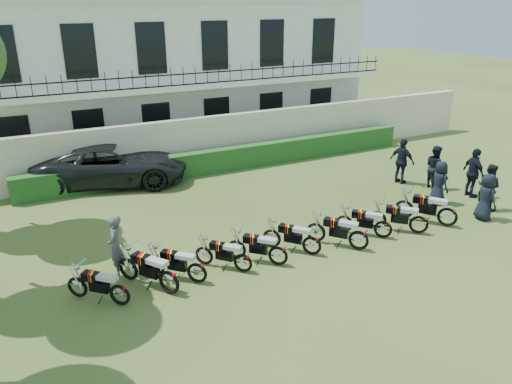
# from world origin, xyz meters

# --- Properties ---
(ground) EXTENTS (100.00, 100.00, 0.00)m
(ground) POSITION_xyz_m (0.00, 0.00, 0.00)
(ground) COLOR #3D5120
(ground) RESTS_ON ground
(perimeter_wall) EXTENTS (30.00, 0.35, 2.30)m
(perimeter_wall) POSITION_xyz_m (0.00, 8.00, 1.17)
(perimeter_wall) COLOR beige
(perimeter_wall) RESTS_ON ground
(hedge) EXTENTS (18.00, 0.60, 1.00)m
(hedge) POSITION_xyz_m (1.00, 7.20, 0.50)
(hedge) COLOR #1E4E1B
(hedge) RESTS_ON ground
(building) EXTENTS (20.40, 9.60, 7.40)m
(building) POSITION_xyz_m (0.00, 13.96, 3.71)
(building) COLOR white
(building) RESTS_ON ground
(motorcycle_0) EXTENTS (1.35, 1.30, 0.98)m
(motorcycle_0) POSITION_xyz_m (-5.83, -1.28, 0.45)
(motorcycle_0) COLOR black
(motorcycle_0) RESTS_ON ground
(motorcycle_1) EXTENTS (1.21, 1.74, 1.11)m
(motorcycle_1) POSITION_xyz_m (-4.58, -1.34, 0.51)
(motorcycle_1) COLOR black
(motorcycle_1) RESTS_ON ground
(motorcycle_2) EXTENTS (1.35, 1.36, 1.00)m
(motorcycle_2) POSITION_xyz_m (-3.76, -1.16, 0.46)
(motorcycle_2) COLOR black
(motorcycle_2) RESTS_ON ground
(motorcycle_3) EXTENTS (1.25, 1.34, 0.95)m
(motorcycle_3) POSITION_xyz_m (-2.42, -1.20, 0.44)
(motorcycle_3) COLOR black
(motorcycle_3) RESTS_ON ground
(motorcycle_4) EXTENTS (1.37, 1.37, 1.00)m
(motorcycle_4) POSITION_xyz_m (-1.37, -1.31, 0.46)
(motorcycle_4) COLOR black
(motorcycle_4) RESTS_ON ground
(motorcycle_5) EXTENTS (1.27, 1.47, 1.01)m
(motorcycle_5) POSITION_xyz_m (-0.17, -1.22, 0.47)
(motorcycle_5) COLOR black
(motorcycle_5) RESTS_ON ground
(motorcycle_6) EXTENTS (1.31, 1.59, 1.07)m
(motorcycle_6) POSITION_xyz_m (1.25, -1.59, 0.50)
(motorcycle_6) COLOR black
(motorcycle_6) RESTS_ON ground
(motorcycle_7) EXTENTS (1.30, 1.39, 0.99)m
(motorcycle_7) POSITION_xyz_m (2.46, -1.28, 0.46)
(motorcycle_7) COLOR black
(motorcycle_7) RESTS_ON ground
(motorcycle_8) EXTENTS (1.45, 1.40, 1.05)m
(motorcycle_8) POSITION_xyz_m (3.69, -1.56, 0.48)
(motorcycle_8) COLOR black
(motorcycle_8) RESTS_ON ground
(motorcycle_9) EXTENTS (1.29, 1.75, 1.13)m
(motorcycle_9) POSITION_xyz_m (4.93, -1.58, 0.52)
(motorcycle_9) COLOR black
(motorcycle_9) RESTS_ON ground
(suv) EXTENTS (6.58, 4.37, 1.68)m
(suv) POSITION_xyz_m (-4.14, 7.71, 0.84)
(suv) COLOR black
(suv) RESTS_ON ground
(inspector) EXTENTS (0.64, 0.75, 1.74)m
(inspector) POSITION_xyz_m (-5.54, 0.30, 0.87)
(inspector) COLOR #515156
(inspector) RESTS_ON ground
(officer_0) EXTENTS (0.62, 0.87, 1.65)m
(officer_0) POSITION_xyz_m (6.53, -1.68, 0.83)
(officer_0) COLOR black
(officer_0) RESTS_ON ground
(officer_1) EXTENTS (0.81, 0.95, 1.70)m
(officer_1) POSITION_xyz_m (7.39, -1.07, 0.85)
(officer_1) COLOR black
(officer_1) RESTS_ON ground
(officer_2) EXTENTS (0.69, 1.20, 1.92)m
(officer_2) POSITION_xyz_m (7.86, 0.03, 0.96)
(officer_2) COLOR black
(officer_2) RESTS_ON ground
(officer_3) EXTENTS (0.62, 0.86, 1.64)m
(officer_3) POSITION_xyz_m (6.21, 0.10, 0.82)
(officer_3) COLOR black
(officer_3) RESTS_ON ground
(officer_4) EXTENTS (0.83, 0.98, 1.76)m
(officer_4) POSITION_xyz_m (7.27, 1.38, 0.88)
(officer_4) COLOR black
(officer_4) RESTS_ON ground
(officer_5) EXTENTS (0.73, 1.18, 1.87)m
(officer_5) POSITION_xyz_m (6.49, 2.41, 0.94)
(officer_5) COLOR black
(officer_5) RESTS_ON ground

